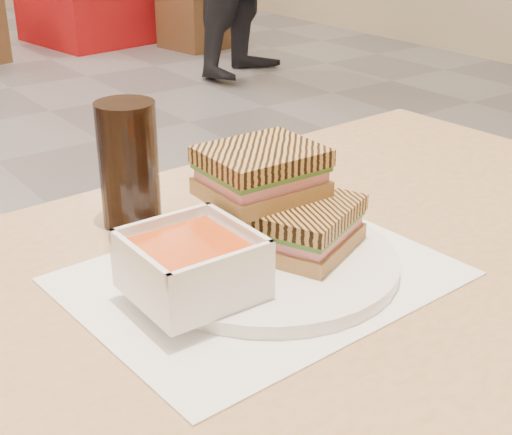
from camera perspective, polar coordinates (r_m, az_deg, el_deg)
main_table at (r=0.81m, az=1.45°, el=-12.32°), size 1.23×0.76×0.75m
tray_liner at (r=0.76m, az=0.37°, el=-4.63°), size 0.39×0.31×0.00m
plate at (r=0.78m, az=0.99°, el=-3.46°), size 0.28×0.28×0.01m
soup_bowl at (r=0.70m, az=-5.03°, el=-3.87°), size 0.11×0.11×0.06m
panini_lower at (r=0.78m, az=3.81°, el=-0.67°), size 0.14×0.13×0.05m
panini_upper at (r=0.78m, az=0.41°, el=3.56°), size 0.12×0.10×0.05m
cola_glass at (r=0.87m, az=-9.89°, el=4.08°), size 0.07×0.07×0.15m
bg_chair_1r at (r=5.68m, az=-4.67°, el=15.50°), size 0.50×0.50×0.49m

